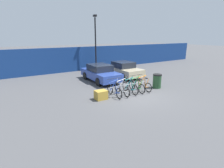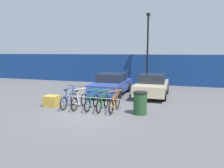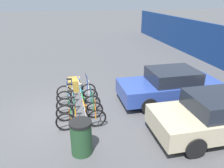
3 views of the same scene
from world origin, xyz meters
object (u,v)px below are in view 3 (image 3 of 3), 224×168
at_px(bicycle_white, 77,96).
at_px(trash_bin, 81,137).
at_px(car_beige, 214,116).
at_px(cargo_crate, 74,84).
at_px(bike_rack, 82,100).
at_px(bicycle_green, 80,110).
at_px(car_blue, 170,86).
at_px(bicycle_blue, 76,90).
at_px(bicycle_teal, 79,103).
at_px(bicycle_orange, 81,119).

distance_m(bicycle_white, trash_bin, 3.06).
xyz_separation_m(car_beige, cargo_crate, (-4.63, -4.13, -0.41)).
distance_m(bike_rack, bicycle_green, 0.63).
relative_size(bicycle_white, trash_bin, 1.66).
bearing_deg(trash_bin, bicycle_white, 178.00).
xyz_separation_m(bicycle_white, car_blue, (0.48, 3.85, 0.31)).
bearing_deg(bicycle_green, bicycle_blue, -176.81).
distance_m(bicycle_blue, trash_bin, 3.63).
height_order(bike_rack, car_blue, car_blue).
relative_size(bike_rack, bicycle_teal, 1.72).
height_order(trash_bin, cargo_crate, trash_bin).
xyz_separation_m(bicycle_teal, car_blue, (-0.18, 3.85, 0.31)).
distance_m(bicycle_orange, cargo_crate, 3.39).
bearing_deg(car_blue, bicycle_orange, -70.81).
height_order(car_blue, cargo_crate, car_blue).
bearing_deg(bicycle_orange, trash_bin, -4.17).
bearing_deg(bike_rack, bicycle_orange, -7.06).
relative_size(bicycle_white, cargo_crate, 2.44).
xyz_separation_m(bicycle_blue, bicycle_orange, (2.40, 0.00, 0.00)).
xyz_separation_m(bicycle_orange, cargo_crate, (-3.39, -0.03, -0.10)).
distance_m(bicycle_white, car_blue, 3.90).
height_order(bicycle_white, bicycle_orange, same).
bearing_deg(bike_rack, car_blue, 92.18).
distance_m(bicycle_green, car_beige, 4.50).
relative_size(bike_rack, cargo_crate, 4.20).
height_order(bicycle_teal, car_beige, car_beige).
bearing_deg(bicycle_white, bicycle_green, 2.56).
relative_size(bicycle_white, bicycle_teal, 1.00).
xyz_separation_m(bicycle_blue, bicycle_teal, (1.24, 0.00, 0.00)).
bearing_deg(cargo_crate, car_beige, 41.72).
relative_size(bicycle_green, cargo_crate, 2.44).
bearing_deg(car_beige, bicycle_orange, -106.91).
relative_size(bike_rack, car_beige, 0.75).
bearing_deg(bicycle_green, bicycle_teal, -176.81).
distance_m(bicycle_blue, bicycle_green, 1.81).
bearing_deg(bicycle_teal, bicycle_blue, -176.13).
bearing_deg(bicycle_orange, bicycle_blue, -179.22).
xyz_separation_m(bike_rack, trash_bin, (2.43, -0.26, 0.04)).
bearing_deg(car_beige, car_blue, -174.59).
bearing_deg(trash_bin, car_beige, 89.81).
relative_size(car_beige, cargo_crate, 5.58).
height_order(bike_rack, bicycle_teal, bicycle_teal).
bearing_deg(bicycle_orange, bike_rack, 173.72).
bearing_deg(bike_rack, bicycle_green, -13.74).
height_order(bicycle_teal, trash_bin, bicycle_teal).
bearing_deg(car_blue, trash_bin, -56.99).
distance_m(bike_rack, car_blue, 3.71).
xyz_separation_m(bicycle_teal, bicycle_orange, (1.16, 0.00, 0.00)).
bearing_deg(trash_bin, bicycle_orange, 175.05).
height_order(bicycle_orange, cargo_crate, bicycle_orange).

